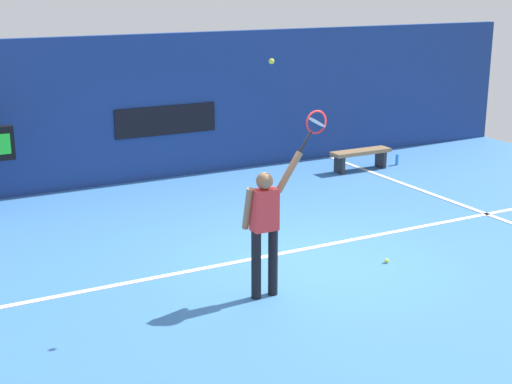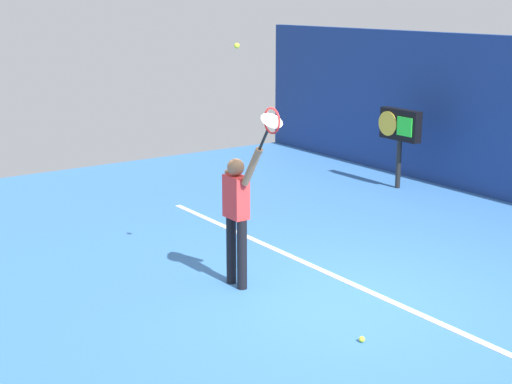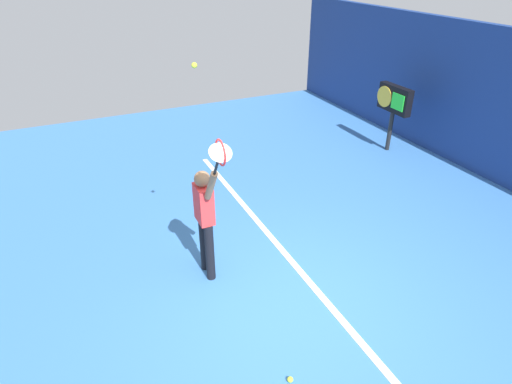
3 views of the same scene
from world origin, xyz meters
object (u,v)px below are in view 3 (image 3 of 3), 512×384
object	(u,v)px
scoreboard_clock	(394,102)
spare_ball	(290,379)
tennis_player	(205,216)
tennis_racket	(220,154)
tennis_ball	(194,65)

from	to	relation	value
scoreboard_clock	spare_ball	size ratio (longest dim) A/B	22.91
tennis_player	tennis_racket	xyz separation A→B (m)	(0.73, -0.00, 1.23)
tennis_racket	scoreboard_clock	world-z (taller)	tennis_racket
tennis_player	tennis_racket	world-z (taller)	tennis_racket
tennis_racket	tennis_ball	xyz separation A→B (m)	(-0.66, -0.02, 0.84)
tennis_ball	tennis_racket	bearing A→B (deg)	2.12
scoreboard_clock	tennis_ball	bearing A→B (deg)	-64.46
tennis_player	scoreboard_clock	size ratio (longest dim) A/B	1.23
tennis_ball	spare_ball	size ratio (longest dim) A/B	1.00
tennis_ball	spare_ball	world-z (taller)	tennis_ball
scoreboard_clock	spare_ball	bearing A→B (deg)	-48.13
tennis_racket	spare_ball	size ratio (longest dim) A/B	8.81
scoreboard_clock	spare_ball	world-z (taller)	scoreboard_clock
tennis_player	spare_ball	size ratio (longest dim) A/B	28.23
tennis_player	scoreboard_clock	world-z (taller)	tennis_player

